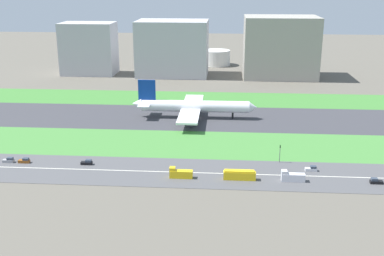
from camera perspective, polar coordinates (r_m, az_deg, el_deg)
name	(u,v)px	position (r m, az deg, el deg)	size (l,w,h in m)	color
ground_plane	(199,118)	(245.73, 0.81, 1.23)	(800.00, 800.00, 0.00)	#5B564C
runway	(199,118)	(245.71, 0.81, 1.24)	(280.00, 46.00, 0.10)	#38383D
grass_median_north	(203,99)	(285.23, 1.32, 3.56)	(280.00, 36.00, 0.10)	#3D7A33
grass_median_south	(193,144)	(206.78, 0.12, -1.95)	(280.00, 36.00, 0.10)	#427F38
highway	(187,172)	(177.05, -0.63, -5.41)	(280.00, 28.00, 0.10)	#4C4C4F
highway_centerline	(187,172)	(177.03, -0.63, -5.40)	(266.00, 0.50, 0.01)	silver
airliner	(192,106)	(244.28, -0.03, 2.65)	(65.00, 56.00, 19.70)	white
truck_0	(180,174)	(172.00, -1.42, -5.55)	(8.40, 2.50, 4.00)	yellow
car_0	(87,162)	(188.55, -12.59, -4.10)	(4.40, 1.80, 2.00)	black
bus_0	(239,175)	(171.28, 5.77, -5.68)	(11.60, 2.50, 3.50)	yellow
car_2	(25,161)	(197.18, -19.63, -3.75)	(4.40, 1.80, 2.00)	brown
car_3	(376,181)	(179.73, 21.38, -6.04)	(4.40, 1.80, 2.00)	black
truck_1	(292,177)	(172.97, 12.06, -5.82)	(8.40, 2.50, 4.00)	silver
car_1	(312,169)	(183.72, 14.28, -4.81)	(4.40, 1.80, 2.00)	silver
car_4	(9,160)	(199.83, -21.32, -3.66)	(4.40, 1.80, 2.00)	#99999E
traffic_light	(280,152)	(188.24, 10.60, -2.91)	(0.36, 0.50, 7.20)	#4C4C51
terminal_building	(89,49)	(367.93, -12.37, 9.39)	(39.52, 25.65, 38.45)	#B2B2B7
hangar_building	(173,48)	(355.09, -2.36, 9.65)	(52.11, 35.14, 40.40)	#B2B2B7
office_tower	(280,47)	(354.65, 10.63, 9.63)	(52.73, 38.92, 43.77)	#9E998E
fuel_tank_west	(178,57)	(401.48, -1.76, 8.60)	(19.67, 19.67, 12.85)	silver
fuel_tank_centre	(216,58)	(399.45, 2.96, 8.51)	(22.95, 22.95, 12.48)	silver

